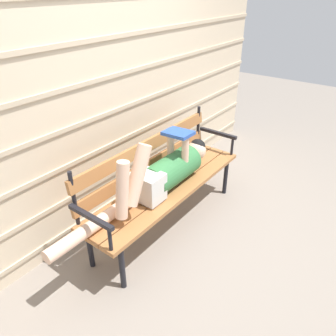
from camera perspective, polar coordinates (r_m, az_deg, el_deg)
The scene contains 4 objects.
ground_plane at distance 3.16m, azimuth 1.76°, elevation -10.53°, with size 12.00×12.00×0.00m, color gray.
house_siding at distance 2.97m, azimuth -9.05°, elevation 13.16°, with size 4.87×0.08×2.42m.
park_bench at distance 2.96m, azimuth -1.07°, elevation -1.78°, with size 1.83×0.47×0.91m.
reclining_person at distance 2.80m, azimuth -1.04°, elevation -0.99°, with size 1.79×0.27×0.59m.
Camera 1 is at (-1.98, -1.37, 2.05)m, focal length 34.78 mm.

